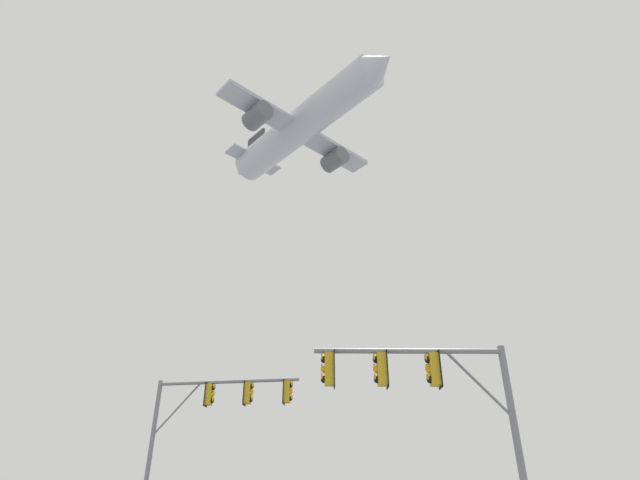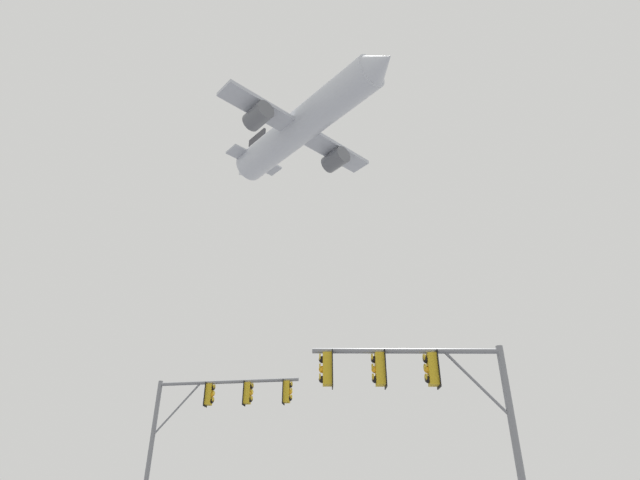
# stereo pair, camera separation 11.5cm
# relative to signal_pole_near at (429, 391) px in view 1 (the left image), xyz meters

# --- Properties ---
(signal_pole_near) EXTENTS (5.49, 0.54, 5.58)m
(signal_pole_near) POSITION_rel_signal_pole_near_xyz_m (0.00, 0.00, 0.00)
(signal_pole_near) COLOR slate
(signal_pole_near) RESTS_ON ground
(signal_pole_far) EXTENTS (6.41, 1.41, 6.65)m
(signal_pole_far) POSITION_rel_signal_pole_near_xyz_m (-7.49, 8.98, 0.83)
(signal_pole_far) COLOR slate
(signal_pole_far) RESTS_ON ground
(airplane) EXTENTS (19.13, 21.96, 7.08)m
(airplane) POSITION_rel_signal_pole_near_xyz_m (-3.90, 29.63, 35.26)
(airplane) COLOR #B7BCC6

